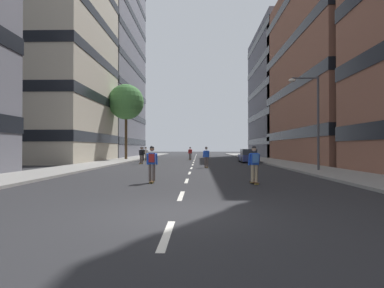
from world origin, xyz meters
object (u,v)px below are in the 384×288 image
(streetlamp_right, at_px, (313,112))
(skater_6, at_px, (143,153))
(street_tree_near, at_px, (126,102))
(skater_0, at_px, (152,162))
(skater_2, at_px, (141,154))
(skater_3, at_px, (190,152))
(skater_4, at_px, (146,153))
(skater_5, at_px, (254,162))
(skater_1, at_px, (206,156))
(parked_car_near, at_px, (248,156))

(streetlamp_right, bearing_deg, skater_6, 131.69)
(street_tree_near, distance_m, skater_6, 8.55)
(skater_0, distance_m, skater_2, 17.87)
(street_tree_near, height_order, skater_6, street_tree_near)
(skater_3, bearing_deg, street_tree_near, -177.95)
(streetlamp_right, bearing_deg, skater_2, 143.05)
(skater_2, bearing_deg, skater_3, 65.86)
(skater_6, bearing_deg, skater_4, 88.87)
(streetlamp_right, height_order, skater_0, streetlamp_right)
(streetlamp_right, relative_size, skater_5, 3.65)
(skater_2, bearing_deg, skater_6, 98.76)
(streetlamp_right, xyz_separation_m, skater_1, (-7.32, 4.40, -3.15))
(skater_4, bearing_deg, skater_3, 21.64)
(skater_5, relative_size, skater_6, 1.00)
(skater_2, distance_m, skater_5, 19.82)
(street_tree_near, relative_size, streetlamp_right, 1.56)
(streetlamp_right, relative_size, skater_1, 3.65)
(parked_car_near, bearing_deg, street_tree_near, 155.98)
(skater_0, height_order, skater_2, same)
(skater_0, xyz_separation_m, skater_1, (2.87, 11.44, -0.03))
(skater_4, bearing_deg, street_tree_near, 147.43)
(skater_3, height_order, skater_4, same)
(parked_car_near, distance_m, skater_1, 10.70)
(street_tree_near, distance_m, skater_3, 11.10)
(skater_1, height_order, skater_6, same)
(skater_3, height_order, skater_5, same)
(street_tree_near, xyz_separation_m, skater_0, (7.66, -27.81, -6.85))
(parked_car_near, relative_size, skater_3, 2.47)
(skater_5, bearing_deg, streetlamp_right, 54.27)
(street_tree_near, distance_m, skater_2, 13.01)
(skater_1, bearing_deg, skater_0, -104.11)
(skater_2, bearing_deg, skater_1, -42.63)
(streetlamp_right, bearing_deg, skater_3, 113.40)
(skater_5, bearing_deg, skater_1, 99.43)
(street_tree_near, bearing_deg, skater_6, -53.80)
(streetlamp_right, xyz_separation_m, skater_6, (-14.85, 16.68, -3.15))
(skater_3, relative_size, skater_6, 1.00)
(skater_0, relative_size, skater_6, 1.00)
(skater_2, height_order, skater_4, same)
(parked_car_near, height_order, skater_6, skater_6)
(skater_3, xyz_separation_m, skater_5, (3.77, -28.53, 0.00))
(streetlamp_right, distance_m, skater_3, 23.19)
(parked_car_near, distance_m, streetlamp_right, 14.48)
(skater_1, distance_m, skater_6, 14.41)
(skater_5, bearing_deg, skater_3, 97.54)
(parked_car_near, relative_size, skater_0, 2.47)
(skater_5, xyz_separation_m, skater_6, (-9.50, 24.12, -0.03))
(skater_0, xyz_separation_m, skater_2, (-3.70, 17.49, 0.00))
(skater_1, distance_m, skater_3, 16.79)
(skater_3, bearing_deg, skater_5, -82.46)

